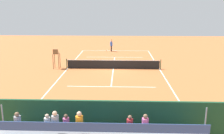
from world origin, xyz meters
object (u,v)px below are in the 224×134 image
tennis_net (113,64)px  umpire_chair (56,57)px  tennis_player (111,45)px  tennis_ball_near (112,54)px  equipment_bag (120,128)px  tennis_ball_far (127,55)px  bleacher_stand (100,134)px  tennis_racket (107,50)px  courtside_bench (148,121)px

tennis_net → umpire_chair: 6.25m
umpire_chair → tennis_player: (-5.58, -10.41, -0.30)m
tennis_ball_near → equipment_bag: bearing=93.2°
equipment_bag → tennis_ball_near: size_ratio=13.64×
tennis_net → tennis_player: tennis_player is taller
tennis_ball_near → tennis_ball_far: size_ratio=1.00×
bleacher_stand → tennis_ball_far: bearing=-94.6°
tennis_player → tennis_racket: bearing=-51.5°
equipment_bag → tennis_ball_far: (-0.93, -21.11, -0.15)m
bleacher_stand → tennis_ball_near: 23.24m
tennis_net → courtside_bench: (-2.29, 13.27, 0.06)m
tennis_racket → courtside_bench: bearing=98.3°
tennis_net → tennis_ball_near: 7.90m
umpire_chair → tennis_ball_near: bearing=-126.3°
tennis_ball_far → umpire_chair: bearing=44.4°
courtside_bench → tennis_ball_near: (2.66, -21.15, -0.53)m
tennis_player → tennis_ball_near: (-0.25, 2.47, -0.98)m
tennis_racket → tennis_player: bearing=128.5°
tennis_racket → tennis_ball_far: tennis_ball_far is taller
courtside_bench → tennis_ball_far: 20.99m
tennis_player → tennis_ball_near: 2.67m
bleacher_stand → tennis_player: bearing=-88.9°
bleacher_stand → equipment_bag: (-0.94, -1.95, -0.75)m
tennis_racket → bleacher_stand: bearing=92.4°
tennis_net → equipment_bag: (-0.80, 13.40, -0.32)m
tennis_net → tennis_racket: bearing=-83.6°
tennis_ball_near → bleacher_stand: bearing=90.6°
bleacher_stand → tennis_racket: size_ratio=15.63×
courtside_bench → tennis_ball_near: size_ratio=27.27×
bleacher_stand → courtside_bench: bearing=-139.5°
tennis_player → tennis_racket: size_ratio=3.32×
bleacher_stand → tennis_player: size_ratio=4.70×
tennis_net → bleacher_stand: size_ratio=1.14×
umpire_chair → courtside_bench: size_ratio=1.19×
tennis_net → equipment_bag: 13.43m
bleacher_stand → tennis_racket: (1.12, -26.49, -0.92)m
bleacher_stand → equipment_bag: 2.29m
courtside_bench → equipment_bag: size_ratio=2.00×
tennis_net → tennis_ball_far: (-1.73, -7.71, -0.47)m
tennis_net → courtside_bench: size_ratio=5.72×
tennis_net → bleacher_stand: (0.14, 15.35, 0.43)m
tennis_net → bleacher_stand: bearing=89.5°
tennis_player → tennis_racket: tennis_player is taller
umpire_chair → equipment_bag: 15.10m
tennis_player → tennis_ball_far: 3.67m
umpire_chair → tennis_racket: (-4.94, -11.21, -1.30)m
umpire_chair → tennis_ball_far: size_ratio=32.42×
equipment_bag → tennis_racket: 24.63m
bleacher_stand → tennis_player: (0.49, -25.69, 0.08)m
bleacher_stand → tennis_ball_near: (0.23, -23.22, -0.90)m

